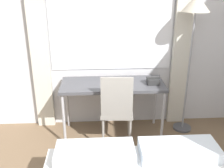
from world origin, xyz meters
TOP-DOWN VIEW (x-y plane):
  - wall_back_with_window at (0.02, 2.63)m, footprint 5.03×0.13m
  - desk at (0.12, 2.28)m, footprint 1.36×0.55m
  - desk_chair at (0.15, 1.99)m, footprint 0.43×0.43m
  - standing_lamp at (1.14, 2.33)m, footprint 0.34×0.34m
  - telephone at (0.64, 2.23)m, footprint 0.17×0.15m
  - book at (0.14, 2.25)m, footprint 0.22×0.21m

SIDE VIEW (x-z plane):
  - desk_chair at x=0.15m, z-range 0.06..1.05m
  - desk at x=0.12m, z-range 0.32..1.08m
  - book at x=0.14m, z-range 0.76..0.79m
  - telephone at x=0.64m, z-range 0.76..0.85m
  - wall_back_with_window at x=0.02m, z-range 0.00..2.70m
  - standing_lamp at x=1.14m, z-range 0.67..2.53m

